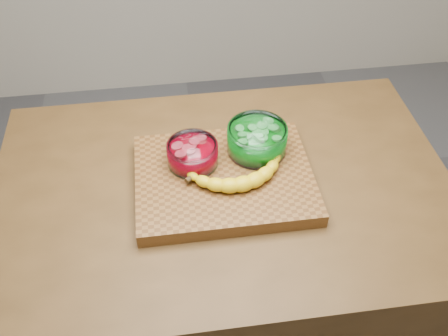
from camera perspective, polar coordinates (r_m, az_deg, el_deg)
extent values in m
cube|color=#4B3216|center=(1.65, 0.00, -12.62)|extent=(1.20, 0.80, 0.90)
cube|color=brown|center=(1.28, 0.00, -1.27)|extent=(0.45, 0.35, 0.04)
cylinder|color=white|center=(1.28, -3.61, 1.60)|extent=(0.13, 0.13, 0.06)
cylinder|color=#C30017|center=(1.28, -3.59, 1.34)|extent=(0.11, 0.11, 0.03)
cylinder|color=#F74E60|center=(1.27, -3.65, 2.21)|extent=(0.10, 0.10, 0.02)
cylinder|color=white|center=(1.31, 3.79, 3.28)|extent=(0.16, 0.16, 0.07)
cylinder|color=#0E981B|center=(1.32, 3.77, 2.93)|extent=(0.14, 0.14, 0.04)
cylinder|color=#6FEC6F|center=(1.30, 3.83, 3.91)|extent=(0.13, 0.13, 0.02)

